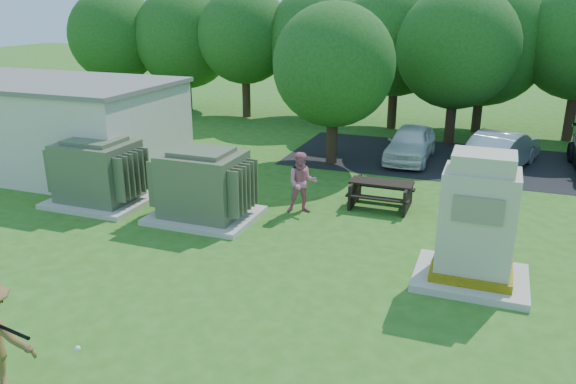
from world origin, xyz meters
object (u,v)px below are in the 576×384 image
at_px(transformer_left, 98,173).
at_px(generator_cabinet, 476,227).
at_px(person_at_picnic, 302,183).
at_px(car_white, 411,143).
at_px(picnic_table, 381,191).
at_px(car_silver_a, 502,150).
at_px(transformer_right, 203,187).

bearing_deg(transformer_left, generator_cabinet, -6.91).
xyz_separation_m(transformer_left, person_at_picnic, (6.21, 1.45, -0.04)).
height_order(transformer_left, generator_cabinet, generator_cabinet).
distance_m(generator_cabinet, car_white, 10.31).
height_order(picnic_table, person_at_picnic, person_at_picnic).
bearing_deg(picnic_table, car_white, 90.19).
bearing_deg(car_white, car_silver_a, 1.12).
distance_m(transformer_left, picnic_table, 8.79).
bearing_deg(person_at_picnic, car_white, 50.01).
bearing_deg(transformer_left, person_at_picnic, 13.15).
bearing_deg(generator_cabinet, car_white, 106.62).
relative_size(generator_cabinet, car_silver_a, 0.68).
distance_m(transformer_right, car_white, 9.68).
xyz_separation_m(transformer_right, person_at_picnic, (2.51, 1.45, -0.04)).
bearing_deg(generator_cabinet, car_silver_a, 87.23).
distance_m(transformer_left, car_white, 11.90).
bearing_deg(generator_cabinet, transformer_right, 169.77).
xyz_separation_m(generator_cabinet, picnic_table, (-2.93, 4.12, -0.82)).
distance_m(person_at_picnic, car_white, 7.36).
xyz_separation_m(transformer_left, picnic_table, (8.34, 2.76, -0.46)).
xyz_separation_m(transformer_left, car_white, (8.32, 8.50, -0.28)).
height_order(transformer_right, car_silver_a, transformer_right).
height_order(transformer_right, car_white, transformer_right).
relative_size(transformer_left, generator_cabinet, 0.99).
bearing_deg(transformer_right, generator_cabinet, -10.23).
height_order(transformer_right, picnic_table, transformer_right).
distance_m(transformer_right, car_silver_a, 11.72).
bearing_deg(transformer_right, transformer_left, 180.00).
bearing_deg(generator_cabinet, picnic_table, 125.37).
bearing_deg(transformer_left, car_white, 45.61).
distance_m(transformer_left, transformer_right, 3.70).
distance_m(transformer_left, car_silver_a, 14.51).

